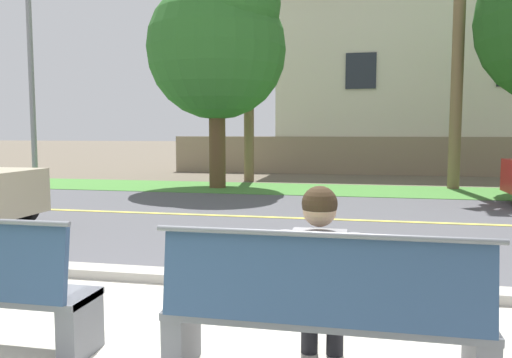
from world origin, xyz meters
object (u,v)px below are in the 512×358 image
object	(u,v)px
streetlamp	(34,35)
shade_tree_far_left	(220,39)
seated_person_grey	(320,273)
bench_right	(322,314)

from	to	relation	value
streetlamp	shade_tree_far_left	bearing A→B (deg)	0.31
streetlamp	shade_tree_far_left	world-z (taller)	streetlamp
seated_person_grey	shade_tree_far_left	xyz separation A→B (m)	(-3.58, 10.40, 3.44)
bench_right	seated_person_grey	distance (m)	0.27
bench_right	seated_person_grey	xyz separation A→B (m)	(-0.03, 0.17, 0.21)
shade_tree_far_left	streetlamp	bearing A→B (deg)	-179.69
bench_right	seated_person_grey	size ratio (longest dim) A/B	1.61
bench_right	streetlamp	bearing A→B (deg)	131.42
seated_person_grey	streetlamp	xyz separation A→B (m)	(-9.27, 10.37, 3.76)
bench_right	streetlamp	distance (m)	14.61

